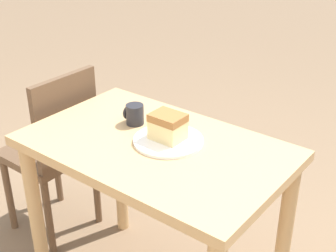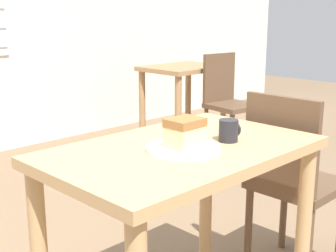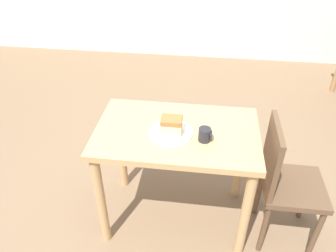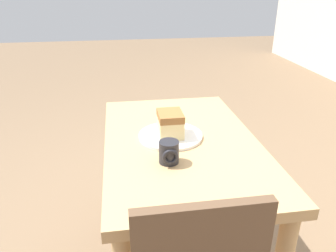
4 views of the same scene
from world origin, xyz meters
TOP-DOWN VIEW (x-y plane):
  - dining_table_near at (0.11, 0.11)m, footprint 0.99×0.62m
  - dining_table_far at (2.09, 1.96)m, footprint 0.73×0.56m
  - chair_near_window at (0.79, 0.05)m, footprint 0.38×0.38m
  - chair_far_corner at (2.15, 1.49)m, footprint 0.42×0.42m
  - plate at (0.08, 0.07)m, footprint 0.26×0.26m
  - cake_slice at (0.09, 0.07)m, footprint 0.12×0.10m
  - coffee_mug at (0.28, 0.03)m, footprint 0.08×0.07m

SIDE VIEW (x-z plane):
  - chair_near_window at x=0.79m, z-range 0.05..0.94m
  - chair_far_corner at x=2.15m, z-range 0.05..0.94m
  - dining_table_far at x=2.09m, z-range 0.21..0.97m
  - dining_table_near at x=0.11m, z-range 0.25..1.03m
  - plate at x=0.08m, z-range 0.78..0.79m
  - coffee_mug at x=0.28m, z-range 0.78..0.86m
  - cake_slice at x=0.09m, z-range 0.79..0.89m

